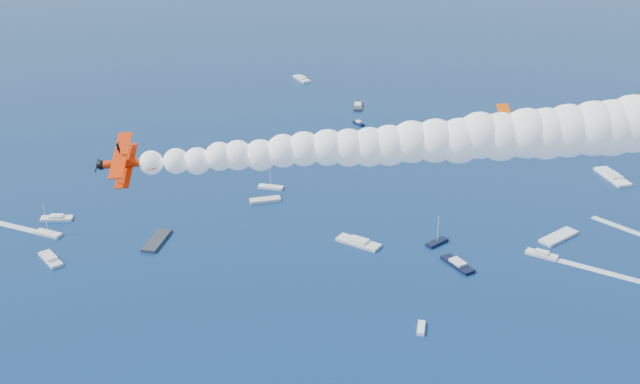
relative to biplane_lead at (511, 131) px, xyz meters
The scene contains 5 objects.
biplane_lead is the anchor object (origin of this frame).
biplane_trail 46.38m from the biplane_lead, 143.52° to the right, with size 7.40×8.30×5.00m, color red, non-canonical shape.
smoke_trail_trail 14.78m from the biplane_lead, 138.19° to the right, with size 54.33×38.89×11.74m, color white, non-canonical shape.
spectator_boats 98.77m from the biplane_lead, 110.12° to the left, with size 244.61×150.62×0.70m.
boat_wakes 89.38m from the biplane_lead, 124.79° to the left, with size 184.15×91.21×0.04m.
Camera 1 is at (52.51, -53.94, 89.16)m, focal length 43.87 mm.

